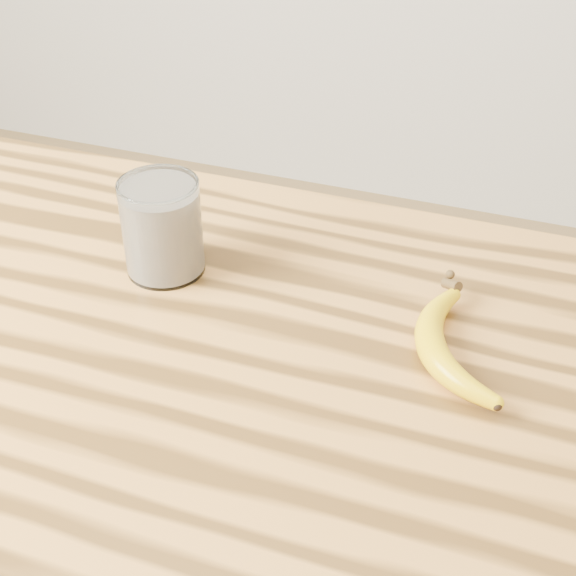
% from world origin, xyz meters
% --- Properties ---
extents(table, '(1.20, 0.80, 0.90)m').
position_xyz_m(table, '(0.00, 0.00, 0.77)').
color(table, '#B87A34').
rests_on(table, ground).
extents(smoothie_glass, '(0.09, 0.09, 0.12)m').
position_xyz_m(smoothie_glass, '(-0.03, 0.17, 0.96)').
color(smoothie_glass, white).
rests_on(smoothie_glass, table).
extents(banana, '(0.18, 0.27, 0.03)m').
position_xyz_m(banana, '(0.29, 0.11, 0.92)').
color(banana, '#E6B707').
rests_on(banana, table).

